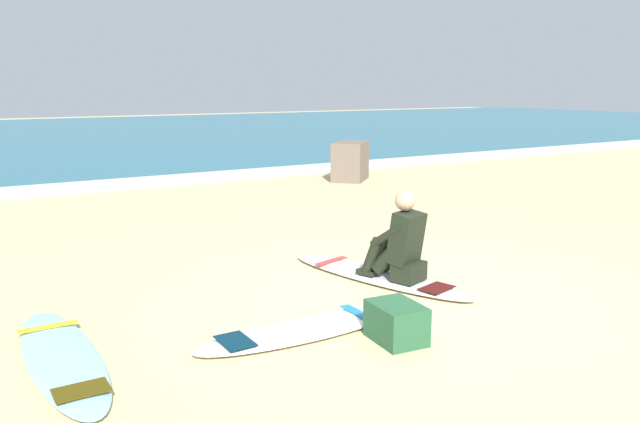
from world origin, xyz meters
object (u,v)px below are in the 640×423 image
surfboard_spare_near (304,329)px  beach_bag (396,322)px  surfer_seated (400,245)px  surfboard_spare_far (62,357)px  surfboard_main (377,276)px  shoreline_rock (350,161)px

surfboard_spare_near → beach_bag: (0.57, -0.54, 0.12)m
surfer_seated → beach_bag: bearing=-129.2°
surfer_seated → surfboard_spare_far: 3.44m
surfer_seated → surfboard_spare_far: surfer_seated is taller
surfboard_main → surfboard_spare_near: (-1.46, -0.94, 0.00)m
surfer_seated → beach_bag: size_ratio=1.97×
surfboard_spare_far → beach_bag: (2.45, -1.02, 0.12)m
surfboard_spare_near → surfboard_spare_far: (-1.88, 0.48, -0.00)m
surfboard_main → surfboard_spare_far: bearing=-172.2°
surfboard_spare_near → surfboard_main: bearing=32.6°
surfboard_spare_near → surfboard_spare_far: 1.94m
surfboard_main → surfboard_spare_far: size_ratio=1.10×
surfboard_spare_near → shoreline_rock: shoreline_rock is taller
shoreline_rock → surfboard_main: bearing=-121.8°
surfboard_spare_far → shoreline_rock: (7.22, 6.72, 0.39)m
surfer_seated → surfboard_spare_near: surfer_seated is taller
surfboard_spare_near → beach_bag: 0.79m
surfboard_main → shoreline_rock: bearing=58.2°
surfer_seated → surfboard_spare_near: (-1.53, -0.64, -0.40)m
surfer_seated → surfboard_main: bearing=103.5°
surfboard_main → surfer_seated: surfer_seated is taller
surfboard_main → surfer_seated: bearing=-76.5°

